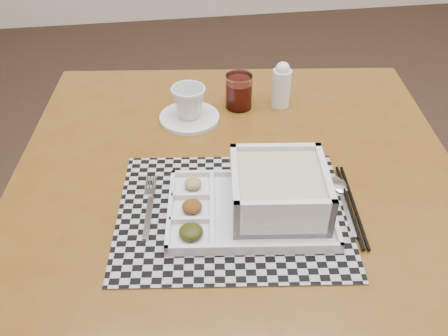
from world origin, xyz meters
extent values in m
plane|color=#332419|center=(0.00, 0.00, 0.00)|extent=(5.00, 5.00, 0.00)
cube|color=#5D3410|center=(-0.62, -0.26, 0.71)|extent=(1.09, 1.09, 0.04)
cylinder|color=#5D3410|center=(-0.99, 0.23, 0.34)|extent=(0.05, 0.05, 0.69)
cylinder|color=#5D3410|center=(-0.13, 0.12, 0.34)|extent=(0.05, 0.05, 0.69)
cube|color=#5D3410|center=(-0.56, 0.16, 0.65)|extent=(0.83, 0.14, 0.08)
cube|color=#5D3410|center=(-1.03, -0.20, 0.65)|extent=(0.14, 0.83, 0.08)
cube|color=#5D3410|center=(-0.20, -0.31, 0.65)|extent=(0.14, 0.83, 0.08)
cube|color=#96959C|center=(-0.65, -0.38, 0.73)|extent=(0.49, 0.42, 0.00)
cube|color=silver|center=(-0.61, -0.39, 0.74)|extent=(0.35, 0.26, 0.01)
cube|color=silver|center=(-0.60, -0.28, 0.75)|extent=(0.32, 0.05, 0.01)
cube|color=silver|center=(-0.63, -0.49, 0.75)|extent=(0.32, 0.05, 0.01)
cube|color=silver|center=(-0.77, -0.37, 0.75)|extent=(0.04, 0.22, 0.01)
cube|color=silver|center=(-0.46, -0.41, 0.75)|extent=(0.04, 0.22, 0.01)
cube|color=silver|center=(-0.69, -0.38, 0.75)|extent=(0.03, 0.20, 0.01)
cube|color=silver|center=(-0.73, -0.41, 0.75)|extent=(0.08, 0.02, 0.01)
cube|color=silver|center=(-0.73, -0.34, 0.75)|extent=(0.08, 0.02, 0.01)
ellipsoid|color=black|center=(-0.73, -0.44, 0.75)|extent=(0.04, 0.04, 0.02)
ellipsoid|color=#4D210C|center=(-0.73, -0.37, 0.75)|extent=(0.04, 0.04, 0.02)
ellipsoid|color=#9A7346|center=(-0.72, -0.31, 0.75)|extent=(0.04, 0.04, 0.02)
cube|color=silver|center=(-0.56, -0.39, 0.75)|extent=(0.20, 0.20, 0.01)
cube|color=silver|center=(-0.55, -0.30, 0.78)|extent=(0.18, 0.04, 0.09)
cube|color=silver|center=(-0.57, -0.47, 0.78)|extent=(0.18, 0.04, 0.09)
cube|color=silver|center=(-0.64, -0.38, 0.78)|extent=(0.04, 0.18, 0.09)
cube|color=silver|center=(-0.47, -0.40, 0.78)|extent=(0.04, 0.18, 0.09)
cube|color=#C6B393|center=(-0.56, -0.39, 0.78)|extent=(0.18, 0.18, 0.07)
cube|color=#B9BAC0|center=(-0.81, -0.37, 0.73)|extent=(0.03, 0.12, 0.00)
cube|color=#B9BAC0|center=(-0.81, -0.30, 0.73)|extent=(0.02, 0.02, 0.00)
cube|color=#B9BAC0|center=(-0.81, -0.27, 0.73)|extent=(0.01, 0.04, 0.00)
cube|color=#B9BAC0|center=(-0.80, -0.27, 0.73)|extent=(0.01, 0.04, 0.00)
cube|color=#B9BAC0|center=(-0.80, -0.27, 0.73)|extent=(0.01, 0.04, 0.00)
cube|color=#B9BAC0|center=(-0.79, -0.27, 0.73)|extent=(0.01, 0.04, 0.00)
cube|color=#B9BAC0|center=(-0.43, -0.43, 0.73)|extent=(0.03, 0.12, 0.00)
ellipsoid|color=#B9BAC0|center=(-0.41, -0.34, 0.73)|extent=(0.04, 0.06, 0.01)
cylinder|color=black|center=(-0.42, -0.40, 0.73)|extent=(0.04, 0.24, 0.01)
cylinder|color=black|center=(-0.41, -0.40, 0.73)|extent=(0.04, 0.24, 0.01)
cylinder|color=silver|center=(-0.70, -0.03, 0.73)|extent=(0.15, 0.15, 0.01)
imported|color=silver|center=(-0.70, -0.03, 0.78)|extent=(0.10, 0.10, 0.08)
cylinder|color=white|center=(-0.57, 0.01, 0.77)|extent=(0.07, 0.07, 0.09)
cylinder|color=#430805|center=(-0.57, 0.01, 0.76)|extent=(0.06, 0.06, 0.07)
cylinder|color=silver|center=(-0.46, 0.01, 0.78)|extent=(0.05, 0.05, 0.10)
sphere|color=silver|center=(-0.46, 0.01, 0.83)|extent=(0.04, 0.04, 0.04)
camera|label=1|loc=(-0.77, -1.09, 1.40)|focal=40.00mm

